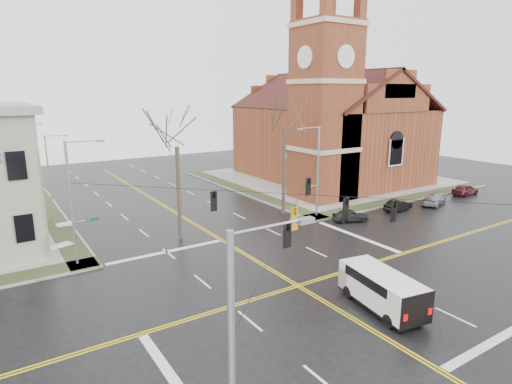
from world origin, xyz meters
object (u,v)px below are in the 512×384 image
signal_pole_nw (74,200)px  parked_car_b (398,205)px  signal_pole_sw (238,377)px  streetlight_north_a (50,170)px  church (328,121)px  signal_pole_ne (317,169)px  parked_car_d (465,190)px  parked_car_c (434,199)px  streetlight_north_b (29,149)px  parked_car_a (350,215)px  tree_ne (285,124)px  tree_nw_near (177,140)px  tree_nw_far (1,147)px  cargo_van (379,286)px

signal_pole_nw → parked_car_b: 32.03m
signal_pole_sw → parked_car_b: size_ratio=2.50×
streetlight_north_a → church: bearing=-5.2°
signal_pole_ne → parked_car_d: size_ratio=2.27×
parked_car_c → signal_pole_sw: bearing=99.6°
streetlight_north_b → parked_car_b: size_ratio=2.22×
parked_car_a → parked_car_b: parked_car_a is taller
church → parked_car_b: 18.68m
signal_pole_ne → streetlight_north_a: size_ratio=1.12×
parked_car_a → parked_car_d: parked_car_d is taller
streetlight_north_b → parked_car_a: size_ratio=2.26×
signal_pole_sw → tree_ne: (20.37, 25.36, 4.38)m
streetlight_north_a → tree_nw_near: (7.92, -15.08, 4.04)m
parked_car_c → parked_car_d: parked_car_d is taller
church → parked_car_b: bearing=-105.4°
church → signal_pole_ne: 19.22m
parked_car_a → tree_nw_far: (-28.45, 5.21, 8.16)m
signal_pole_ne → tree_nw_near: tree_nw_near is taller
streetlight_north_a → parked_car_d: streetlight_north_a is taller
signal_pole_nw → parked_car_a: signal_pole_nw is taller
signal_pole_ne → tree_nw_far: tree_nw_far is taller
parked_car_d → streetlight_north_a: bearing=64.8°
streetlight_north_a → parked_car_d: (43.69, -19.30, -3.79)m
tree_nw_far → streetlight_north_a: bearing=72.3°
signal_pole_sw → parked_car_b: (31.58, 19.94, -4.36)m
signal_pole_ne → signal_pole_nw: size_ratio=1.00×
parked_car_b → parked_car_d: parked_car_d is taller
parked_car_b → parked_car_c: parked_car_c is taller
signal_pole_nw → parked_car_a: (24.53, -3.05, -4.35)m
parked_car_a → tree_ne: tree_ne is taller
streetlight_north_a → parked_car_a: streetlight_north_a is taller
cargo_van → streetlight_north_a: bearing=121.0°
signal_pole_nw → tree_nw_near: tree_nw_near is taller
signal_pole_sw → parked_car_a: size_ratio=2.54×
parked_car_a → tree_ne: 11.08m
signal_pole_ne → signal_pole_sw: same height
signal_pole_ne → streetlight_north_b: size_ratio=1.12×
streetlight_north_a → parked_car_b: bearing=-32.3°
signal_pole_ne → parked_car_a: signal_pole_ne is taller
parked_car_b → streetlight_north_b: bearing=31.9°
parked_car_d → tree_nw_far: (-48.28, 4.95, 8.09)m
streetlight_north_b → tree_nw_near: 36.18m
signal_pole_nw → signal_pole_sw: (0.00, -23.00, 0.00)m
signal_pole_ne → parked_car_b: (8.94, -3.06, -4.36)m
streetlight_north_a → parked_car_a: size_ratio=2.26×
cargo_van → parked_car_b: bearing=45.7°
signal_pole_nw → streetlight_north_a: signal_pole_nw is taller
streetlight_north_a → streetlight_north_b: same height
church → tree_nw_near: (-27.50, -11.86, 0.07)m
parked_car_a → tree_nw_near: 18.35m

